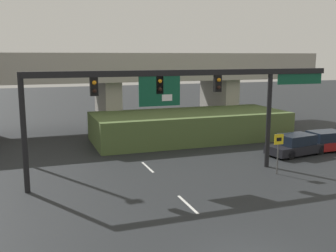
{
  "coord_description": "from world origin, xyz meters",
  "views": [
    {
      "loc": [
        -6.61,
        -10.51,
        6.79
      ],
      "look_at": [
        0.0,
        8.25,
        3.23
      ],
      "focal_mm": 42.0,
      "sensor_mm": 36.0,
      "label": 1
    }
  ],
  "objects_px": {
    "parked_sedan_near_right": "(297,145)",
    "speed_limit_sign": "(278,148)",
    "signal_gantry": "(182,90)",
    "parked_sedan_mid_right": "(327,142)"
  },
  "relations": [
    {
      "from": "signal_gantry",
      "to": "speed_limit_sign",
      "type": "distance_m",
      "value": 6.54
    },
    {
      "from": "signal_gantry",
      "to": "parked_sedan_mid_right",
      "type": "bearing_deg",
      "value": 10.23
    },
    {
      "from": "speed_limit_sign",
      "to": "parked_sedan_mid_right",
      "type": "xyz_separation_m",
      "value": [
        6.82,
        3.75,
        -0.92
      ]
    },
    {
      "from": "parked_sedan_mid_right",
      "to": "signal_gantry",
      "type": "bearing_deg",
      "value": -170.05
    },
    {
      "from": "signal_gantry",
      "to": "parked_sedan_mid_right",
      "type": "distance_m",
      "value": 13.13
    },
    {
      "from": "parked_sedan_near_right",
      "to": "speed_limit_sign",
      "type": "bearing_deg",
      "value": -147.87
    },
    {
      "from": "speed_limit_sign",
      "to": "parked_sedan_near_right",
      "type": "relative_size",
      "value": 0.51
    },
    {
      "from": "signal_gantry",
      "to": "parked_sedan_near_right",
      "type": "relative_size",
      "value": 3.73
    },
    {
      "from": "signal_gantry",
      "to": "speed_limit_sign",
      "type": "height_order",
      "value": "signal_gantry"
    },
    {
      "from": "speed_limit_sign",
      "to": "parked_sedan_mid_right",
      "type": "relative_size",
      "value": 0.53
    }
  ]
}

